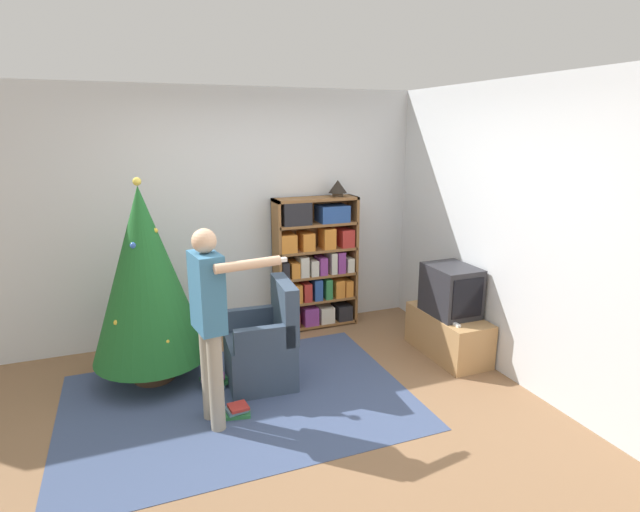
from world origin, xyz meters
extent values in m
plane|color=#846042|center=(0.00, 0.00, 0.00)|extent=(14.00, 14.00, 0.00)
cube|color=silver|center=(0.00, 1.91, 1.30)|extent=(8.00, 0.10, 2.60)
cube|color=silver|center=(1.98, 0.00, 1.30)|extent=(0.10, 8.00, 2.60)
cube|color=#3D4C70|center=(-0.43, 0.39, 0.00)|extent=(2.78, 1.97, 0.01)
cube|color=brown|center=(0.30, 1.70, 0.73)|extent=(0.03, 0.28, 1.47)
cube|color=brown|center=(1.19, 1.70, 0.73)|extent=(0.03, 0.28, 1.47)
cube|color=brown|center=(0.75, 1.70, 1.45)|extent=(0.92, 0.28, 0.03)
cube|color=brown|center=(0.75, 1.84, 0.73)|extent=(0.92, 0.01, 1.47)
cube|color=brown|center=(0.75, 1.70, 0.03)|extent=(0.89, 0.28, 0.03)
cube|color=#B22D28|center=(0.43, 1.68, 0.13)|extent=(0.17, 0.24, 0.17)
cube|color=#843889|center=(0.65, 1.67, 0.14)|extent=(0.16, 0.22, 0.20)
cube|color=beige|center=(0.85, 1.67, 0.14)|extent=(0.16, 0.22, 0.18)
cube|color=#232328|center=(1.07, 1.68, 0.13)|extent=(0.17, 0.25, 0.17)
cube|color=brown|center=(0.75, 1.70, 0.32)|extent=(0.89, 0.28, 0.03)
cube|color=beige|center=(0.39, 1.68, 0.42)|extent=(0.07, 0.24, 0.18)
cube|color=orange|center=(0.49, 1.67, 0.43)|extent=(0.11, 0.22, 0.20)
cube|color=#B22D28|center=(0.61, 1.69, 0.43)|extent=(0.09, 0.26, 0.21)
cube|color=#284C93|center=(0.74, 1.67, 0.45)|extent=(0.09, 0.21, 0.23)
cube|color=#2D7A42|center=(0.86, 1.66, 0.45)|extent=(0.08, 0.21, 0.23)
cube|color=orange|center=(1.00, 1.66, 0.43)|extent=(0.11, 0.20, 0.20)
cube|color=orange|center=(1.11, 1.68, 0.42)|extent=(0.09, 0.25, 0.18)
cube|color=brown|center=(0.75, 1.70, 0.60)|extent=(0.89, 0.28, 0.03)
cube|color=#232328|center=(0.36, 1.66, 0.71)|extent=(0.08, 0.21, 0.18)
cube|color=orange|center=(0.47, 1.67, 0.70)|extent=(0.10, 0.22, 0.17)
cube|color=beige|center=(0.58, 1.69, 0.73)|extent=(0.09, 0.26, 0.22)
cube|color=beige|center=(0.69, 1.68, 0.70)|extent=(0.09, 0.23, 0.17)
cube|color=#843889|center=(0.80, 1.66, 0.72)|extent=(0.09, 0.20, 0.19)
cube|color=beige|center=(0.92, 1.69, 0.74)|extent=(0.07, 0.25, 0.24)
cube|color=#843889|center=(1.01, 1.68, 0.74)|extent=(0.09, 0.23, 0.24)
cube|color=beige|center=(1.12, 1.67, 0.70)|extent=(0.08, 0.22, 0.16)
cube|color=brown|center=(0.75, 1.70, 0.89)|extent=(0.89, 0.28, 0.03)
cube|color=orange|center=(0.40, 1.69, 1.00)|extent=(0.17, 0.26, 0.19)
cube|color=orange|center=(0.63, 1.68, 1.00)|extent=(0.14, 0.23, 0.19)
cube|color=orange|center=(0.87, 1.66, 1.02)|extent=(0.14, 0.20, 0.23)
cube|color=#B22D28|center=(1.09, 1.68, 1.00)|extent=(0.14, 0.24, 0.20)
cube|color=brown|center=(0.75, 1.70, 1.18)|extent=(0.89, 0.28, 0.03)
cube|color=#232328|center=(0.51, 1.66, 1.31)|extent=(0.31, 0.20, 0.24)
cube|color=#284C93|center=(0.94, 1.69, 1.28)|extent=(0.32, 0.26, 0.18)
cube|color=tan|center=(1.69, 0.51, 0.22)|extent=(0.43, 0.91, 0.43)
cube|color=#28282D|center=(1.69, 0.51, 0.67)|extent=(0.40, 0.51, 0.48)
cube|color=black|center=(1.69, 0.25, 0.67)|extent=(0.33, 0.01, 0.37)
cube|color=white|center=(1.57, 0.24, 0.44)|extent=(0.04, 0.12, 0.02)
cylinder|color=#4C3323|center=(-1.06, 1.05, 0.05)|extent=(0.36, 0.36, 0.10)
cylinder|color=brown|center=(-1.06, 1.05, 0.16)|extent=(0.08, 0.08, 0.12)
cone|color=#1E6028|center=(-1.06, 1.05, 0.98)|extent=(0.99, 0.99, 1.52)
sphere|color=gold|center=(-1.31, 0.84, 0.66)|extent=(0.05, 0.05, 0.05)
sphere|color=silver|center=(-1.03, 1.13, 1.48)|extent=(0.07, 0.07, 0.07)
sphere|color=gold|center=(-0.94, 0.69, 0.50)|extent=(0.04, 0.04, 0.04)
sphere|color=#335BB2|center=(-1.13, 0.93, 1.27)|extent=(0.05, 0.05, 0.05)
sphere|color=#B74C93|center=(-1.23, 1.41, 0.44)|extent=(0.06, 0.06, 0.06)
sphere|color=silver|center=(-1.05, 1.31, 0.91)|extent=(0.07, 0.07, 0.07)
sphere|color=#B74C93|center=(-1.08, 1.17, 1.33)|extent=(0.05, 0.05, 0.05)
sphere|color=#335BB2|center=(-0.78, 1.17, 0.76)|extent=(0.06, 0.06, 0.06)
sphere|color=gold|center=(-0.95, 1.01, 1.36)|extent=(0.05, 0.05, 0.05)
sphere|color=#E5CC4C|center=(-1.06, 1.05, 1.77)|extent=(0.07, 0.07, 0.07)
cube|color=#334256|center=(-0.18, 0.63, 0.21)|extent=(0.59, 0.59, 0.42)
cube|color=#334256|center=(0.04, 0.62, 0.67)|extent=(0.15, 0.57, 0.50)
cube|color=#334256|center=(-0.17, 0.87, 0.52)|extent=(0.51, 0.11, 0.20)
cube|color=#334256|center=(-0.20, 0.39, 0.52)|extent=(0.51, 0.11, 0.20)
cylinder|color=#9E937F|center=(-0.69, 0.24, 0.38)|extent=(0.11, 0.11, 0.77)
cylinder|color=#9E937F|center=(-0.66, 0.06, 0.38)|extent=(0.11, 0.11, 0.77)
cube|color=teal|center=(-0.67, 0.15, 1.05)|extent=(0.23, 0.34, 0.57)
cylinder|color=#DBAD89|center=(-0.70, 0.35, 1.03)|extent=(0.07, 0.07, 0.46)
cylinder|color=#DBAD89|center=(-0.41, -0.01, 1.27)|extent=(0.49, 0.14, 0.07)
cube|color=white|center=(-0.17, 0.03, 1.27)|extent=(0.11, 0.05, 0.03)
sphere|color=#DBAD89|center=(-0.67, 0.15, 1.43)|extent=(0.18, 0.18, 0.18)
cylinder|color=#473828|center=(1.01, 1.70, 1.49)|extent=(0.12, 0.12, 0.04)
cone|color=black|center=(1.01, 1.70, 1.58)|extent=(0.20, 0.20, 0.14)
cube|color=#5B899E|center=(-0.58, 0.70, 0.02)|extent=(0.17, 0.12, 0.03)
cube|color=#2D7A42|center=(-0.57, 0.70, 0.05)|extent=(0.21, 0.16, 0.03)
cube|color=#2D7A42|center=(-0.58, 0.71, 0.07)|extent=(0.24, 0.19, 0.03)
cube|color=#843889|center=(-0.59, 0.70, 0.10)|extent=(0.22, 0.14, 0.02)
cube|color=#2D7A42|center=(-0.49, 0.19, 0.02)|extent=(0.22, 0.18, 0.03)
cube|color=#5B899E|center=(-0.49, 0.20, 0.05)|extent=(0.18, 0.15, 0.03)
cube|color=#B22D28|center=(-0.48, 0.19, 0.07)|extent=(0.16, 0.15, 0.02)
camera|label=1|loc=(-1.15, -3.29, 2.19)|focal=28.00mm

